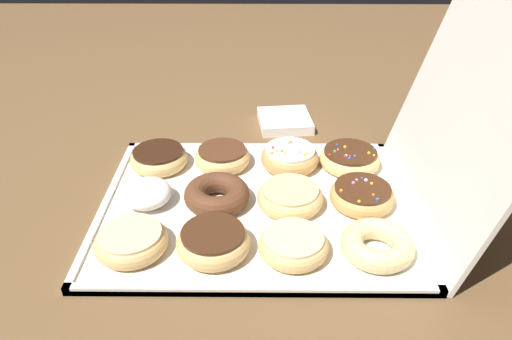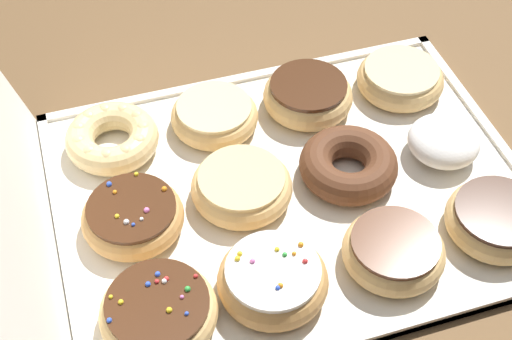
# 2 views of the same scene
# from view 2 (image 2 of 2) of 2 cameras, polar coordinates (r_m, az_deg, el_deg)

# --- Properties ---
(ground_plane) EXTENTS (3.00, 3.00, 0.00)m
(ground_plane) POSITION_cam_2_polar(r_m,az_deg,el_deg) (0.87, 2.82, -1.89)
(ground_plane) COLOR brown
(donut_box) EXTENTS (0.42, 0.54, 0.01)m
(donut_box) POSITION_cam_2_polar(r_m,az_deg,el_deg) (0.87, 2.84, -1.66)
(donut_box) COLOR silver
(donut_box) RESTS_ON ground
(chocolate_frosted_donut_0) EXTENTS (0.11, 0.11, 0.04)m
(chocolate_frosted_donut_0) POSITION_cam_2_polar(r_m,az_deg,el_deg) (0.85, 18.04, -3.64)
(chocolate_frosted_donut_0) COLOR #E5B770
(chocolate_frosted_donut_0) RESTS_ON donut_box
(powdered_filled_donut_1) EXTENTS (0.09, 0.09, 0.04)m
(powdered_filled_donut_1) POSITION_cam_2_polar(r_m,az_deg,el_deg) (0.91, 14.32, 2.03)
(powdered_filled_donut_1) COLOR white
(powdered_filled_donut_1) RESTS_ON donut_box
(glazed_ring_donut_2) EXTENTS (0.11, 0.11, 0.04)m
(glazed_ring_donut_2) POSITION_cam_2_polar(r_m,az_deg,el_deg) (0.99, 11.03, 6.92)
(glazed_ring_donut_2) COLOR #E5B770
(glazed_ring_donut_2) RESTS_ON donut_box
(chocolate_frosted_donut_3) EXTENTS (0.11, 0.11, 0.04)m
(chocolate_frosted_donut_3) POSITION_cam_2_polar(r_m,az_deg,el_deg) (0.80, 10.53, -6.12)
(chocolate_frosted_donut_3) COLOR #E5B770
(chocolate_frosted_donut_3) RESTS_ON donut_box
(chocolate_cake_ring_donut_4) EXTENTS (0.12, 0.12, 0.04)m
(chocolate_cake_ring_donut_4) POSITION_cam_2_polar(r_m,az_deg,el_deg) (0.87, 7.14, 0.34)
(chocolate_cake_ring_donut_4) COLOR #59331E
(chocolate_cake_ring_donut_4) RESTS_ON donut_box
(chocolate_frosted_donut_5) EXTENTS (0.11, 0.11, 0.04)m
(chocolate_frosted_donut_5) POSITION_cam_2_polar(r_m,az_deg,el_deg) (0.95, 4.01, 5.77)
(chocolate_frosted_donut_5) COLOR #E5B770
(chocolate_frosted_donut_5) RESTS_ON donut_box
(sprinkle_donut_6) EXTENTS (0.11, 0.11, 0.04)m
(sprinkle_donut_6) POSITION_cam_2_polar(r_m,az_deg,el_deg) (0.76, 1.30, -8.41)
(sprinkle_donut_6) COLOR tan
(sprinkle_donut_6) RESTS_ON donut_box
(glazed_ring_donut_7) EXTENTS (0.12, 0.12, 0.04)m
(glazed_ring_donut_7) POSITION_cam_2_polar(r_m,az_deg,el_deg) (0.84, -1.11, -1.26)
(glazed_ring_donut_7) COLOR #E5B770
(glazed_ring_donut_7) RESTS_ON donut_box
(glazed_ring_donut_8) EXTENTS (0.11, 0.11, 0.03)m
(glazed_ring_donut_8) POSITION_cam_2_polar(r_m,az_deg,el_deg) (0.92, -3.21, 4.22)
(glazed_ring_donut_8) COLOR #E5B770
(glazed_ring_donut_8) RESTS_ON donut_box
(sprinkle_donut_9) EXTENTS (0.12, 0.12, 0.04)m
(sprinkle_donut_9) POSITION_cam_2_polar(r_m,az_deg,el_deg) (0.75, -7.50, -10.69)
(sprinkle_donut_9) COLOR #E5B770
(sprinkle_donut_9) RESTS_ON donut_box
(sprinkle_donut_10) EXTENTS (0.11, 0.11, 0.04)m
(sprinkle_donut_10) POSITION_cam_2_polar(r_m,az_deg,el_deg) (0.83, -9.51, -3.30)
(sprinkle_donut_10) COLOR tan
(sprinkle_donut_10) RESTS_ON donut_box
(cruller_donut_11) EXTENTS (0.11, 0.11, 0.04)m
(cruller_donut_11) POSITION_cam_2_polar(r_m,az_deg,el_deg) (0.91, -11.00, 2.48)
(cruller_donut_11) COLOR #EACC8C
(cruller_donut_11) RESTS_ON donut_box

